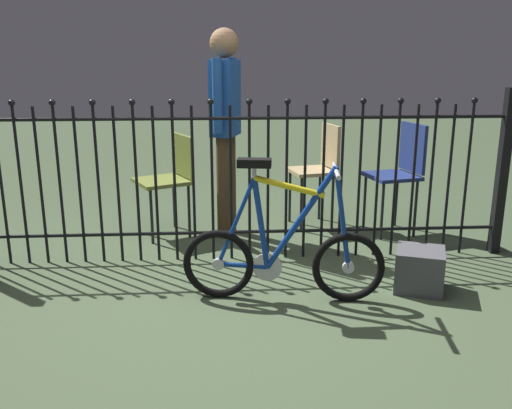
# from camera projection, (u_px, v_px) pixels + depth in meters

# --- Properties ---
(ground_plane) EXTENTS (20.00, 20.00, 0.00)m
(ground_plane) POSITION_uv_depth(u_px,v_px,m) (234.00, 299.00, 3.43)
(ground_plane) COLOR #435438
(iron_fence) EXTENTS (4.11, 0.07, 1.25)m
(iron_fence) POSITION_uv_depth(u_px,v_px,m) (222.00, 177.00, 3.95)
(iron_fence) COLOR black
(iron_fence) RESTS_ON ground
(bicycle) EXTENTS (1.24, 0.40, 0.89)m
(bicycle) POSITION_uv_depth(u_px,v_px,m) (283.00, 254.00, 3.35)
(bicycle) COLOR black
(bicycle) RESTS_ON ground
(chair_olive) EXTENTS (0.55, 0.55, 0.84)m
(chair_olive) POSITION_uv_depth(u_px,v_px,m) (171.00, 174.00, 4.55)
(chair_olive) COLOR black
(chair_olive) RESTS_ON ground
(chair_navy) EXTENTS (0.46, 0.46, 0.93)m
(chair_navy) POSITION_uv_depth(u_px,v_px,m) (401.00, 167.00, 4.59)
(chair_navy) COLOR black
(chair_navy) RESTS_ON ground
(chair_tan) EXTENTS (0.44, 0.43, 0.89)m
(chair_tan) POSITION_uv_depth(u_px,v_px,m) (320.00, 164.00, 4.80)
(chair_tan) COLOR black
(chair_tan) RESTS_ON ground
(person_visitor) EXTENTS (0.26, 0.46, 1.68)m
(person_visitor) POSITION_uv_depth(u_px,v_px,m) (225.00, 115.00, 4.41)
(person_visitor) COLOR #4C3823
(person_visitor) RESTS_ON ground
(display_crate) EXTENTS (0.38, 0.38, 0.27)m
(display_crate) POSITION_uv_depth(u_px,v_px,m) (419.00, 270.00, 3.54)
(display_crate) COLOR #4C4C51
(display_crate) RESTS_ON ground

